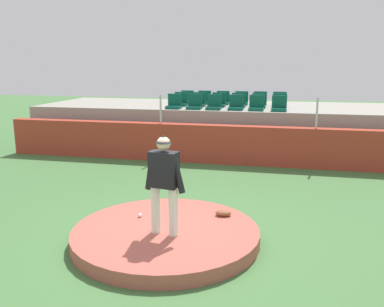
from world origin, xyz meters
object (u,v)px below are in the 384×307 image
(stadium_chair_14, at_px, (223,100))
(stadium_chair_3, at_px, (236,105))
(stadium_chair_0, at_px, (174,104))
(stadium_chair_16, at_px, (260,101))
(stadium_chair_4, at_px, (256,106))
(stadium_chair_15, at_px, (241,101))
(stadium_chair_7, at_px, (199,102))
(pitcher, at_px, (164,178))
(stadium_chair_11, at_px, (280,104))
(stadium_chair_1, at_px, (195,104))
(stadium_chair_12, at_px, (187,100))
(stadium_chair_13, at_px, (204,100))
(baseball, at_px, (140,215))
(stadium_chair_5, at_px, (279,106))
(stadium_chair_9, at_px, (238,103))
(stadium_chair_6, at_px, (181,102))
(stadium_chair_8, at_px, (219,102))
(stadium_chair_10, at_px, (259,103))
(stadium_chair_2, at_px, (214,105))
(fielding_glove, at_px, (223,213))
(stadium_chair_17, at_px, (280,101))

(stadium_chair_14, bearing_deg, stadium_chair_3, 112.01)
(stadium_chair_0, xyz_separation_m, stadium_chair_16, (2.80, 1.83, 0.00))
(stadium_chair_4, xyz_separation_m, stadium_chair_15, (-0.68, 1.78, 0.00))
(stadium_chair_3, distance_m, stadium_chair_7, 1.69)
(pitcher, xyz_separation_m, stadium_chair_11, (1.73, 8.22, 0.50))
(pitcher, relative_size, stadium_chair_1, 3.41)
(stadium_chair_12, bearing_deg, stadium_chair_13, -177.10)
(baseball, height_order, stadium_chair_11, stadium_chair_11)
(stadium_chair_5, relative_size, stadium_chair_9, 1.00)
(stadium_chair_5, height_order, stadium_chair_9, same)
(stadium_chair_4, xyz_separation_m, stadium_chair_6, (-2.79, 0.90, 0.00))
(stadium_chair_12, bearing_deg, stadium_chair_8, 147.50)
(stadium_chair_1, bearing_deg, stadium_chair_3, -178.90)
(stadium_chair_6, relative_size, stadium_chair_10, 1.00)
(stadium_chair_2, relative_size, stadium_chair_15, 1.00)
(stadium_chair_11, xyz_separation_m, stadium_chair_14, (-2.12, 0.86, 0.00))
(baseball, bearing_deg, stadium_chair_4, 75.97)
(baseball, height_order, stadium_chair_4, stadium_chair_4)
(stadium_chair_0, relative_size, stadium_chair_9, 1.00)
(fielding_glove, bearing_deg, stadium_chair_8, -89.97)
(stadium_chair_5, xyz_separation_m, stadium_chair_14, (-2.11, 1.80, 0.00))
(fielding_glove, relative_size, stadium_chair_7, 0.60)
(stadium_chair_3, bearing_deg, stadium_chair_1, 1.10)
(stadium_chair_13, bearing_deg, stadium_chair_14, 177.42)
(fielding_glove, height_order, stadium_chair_5, stadium_chair_5)
(stadium_chair_5, bearing_deg, stadium_chair_2, 0.01)
(stadium_chair_0, xyz_separation_m, stadium_chair_15, (2.11, 1.80, 0.00))
(stadium_chair_16, relative_size, stadium_chair_17, 1.00)
(stadium_chair_1, relative_size, stadium_chair_3, 1.00)
(stadium_chair_4, height_order, stadium_chair_5, same)
(stadium_chair_4, height_order, stadium_chair_8, same)
(stadium_chair_8, xyz_separation_m, stadium_chair_11, (2.13, 0.02, 0.00))
(stadium_chair_0, height_order, stadium_chair_12, same)
(baseball, height_order, stadium_chair_13, stadium_chair_13)
(baseball, xyz_separation_m, fielding_glove, (1.52, 0.41, 0.02))
(stadium_chair_10, relative_size, stadium_chair_11, 1.00)
(stadium_chair_10, height_order, stadium_chair_15, same)
(stadium_chair_6, bearing_deg, stadium_chair_13, -127.31)
(stadium_chair_10, height_order, stadium_chair_17, same)
(stadium_chair_7, distance_m, stadium_chair_12, 1.10)
(stadium_chair_8, distance_m, stadium_chair_9, 0.71)
(stadium_chair_12, bearing_deg, stadium_chair_15, -179.88)
(stadium_chair_10, distance_m, stadium_chair_17, 1.14)
(stadium_chair_2, height_order, stadium_chair_7, same)
(stadium_chair_8, bearing_deg, pitcher, 92.82)
(baseball, distance_m, stadium_chair_2, 6.81)
(stadium_chair_7, distance_m, stadium_chair_15, 1.69)
(stadium_chair_4, distance_m, stadium_chair_16, 1.80)
(stadium_chair_9, xyz_separation_m, stadium_chair_11, (1.42, 0.01, 0.00))
(stadium_chair_2, bearing_deg, fielding_glove, 101.43)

